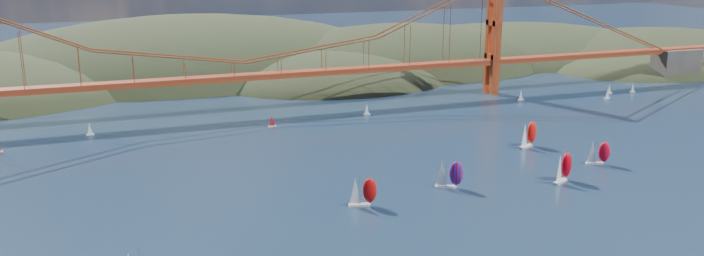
% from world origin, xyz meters
% --- Properties ---
extents(headlands, '(725.00, 225.00, 96.00)m').
position_xyz_m(headlands, '(44.95, 278.29, -12.46)').
color(headlands, black).
rests_on(headlands, ground).
extents(bridge, '(552.00, 12.00, 55.00)m').
position_xyz_m(bridge, '(-1.75, 180.00, 32.23)').
color(bridge, maroon).
rests_on(bridge, ground).
extents(racer_0, '(8.05, 4.27, 9.03)m').
position_xyz_m(racer_0, '(8.04, 60.58, 4.27)').
color(racer_0, white).
rests_on(racer_0, ground).
extents(racer_1, '(8.87, 6.57, 9.99)m').
position_xyz_m(racer_1, '(72.07, 58.54, 4.72)').
color(racer_1, silver).
rests_on(racer_1, ground).
extents(racer_2, '(7.72, 5.17, 8.64)m').
position_xyz_m(racer_2, '(93.78, 69.37, 4.08)').
color(racer_2, white).
rests_on(racer_2, ground).
extents(racer_3, '(9.03, 6.23, 10.11)m').
position_xyz_m(racer_3, '(83.72, 94.29, 4.78)').
color(racer_3, silver).
rests_on(racer_3, ground).
extents(racer_rwb, '(8.38, 6.08, 9.42)m').
position_xyz_m(racer_rwb, '(37.22, 65.63, 4.45)').
color(racer_rwb, white).
rests_on(racer_rwb, ground).
extents(distant_boat_3, '(3.00, 2.00, 4.70)m').
position_xyz_m(distant_boat_3, '(-63.11, 164.14, 2.41)').
color(distant_boat_3, silver).
rests_on(distant_boat_3, ground).
extents(distant_boat_4, '(3.00, 2.00, 4.70)m').
position_xyz_m(distant_boat_4, '(124.82, 161.25, 2.41)').
color(distant_boat_4, silver).
rests_on(distant_boat_4, ground).
extents(distant_boat_5, '(3.00, 2.00, 4.70)m').
position_xyz_m(distant_boat_5, '(164.73, 150.10, 2.41)').
color(distant_boat_5, silver).
rests_on(distant_boat_5, ground).
extents(distant_boat_6, '(3.00, 2.00, 4.70)m').
position_xyz_m(distant_boat_6, '(173.25, 158.95, 2.41)').
color(distant_boat_6, silver).
rests_on(distant_boat_6, ground).
extents(distant_boat_7, '(3.00, 2.00, 4.70)m').
position_xyz_m(distant_boat_7, '(186.11, 157.59, 2.41)').
color(distant_boat_7, silver).
rests_on(distant_boat_7, ground).
extents(distant_boat_8, '(3.00, 2.00, 4.70)m').
position_xyz_m(distant_boat_8, '(47.08, 158.55, 2.41)').
color(distant_boat_8, silver).
rests_on(distant_boat_8, ground).
extents(distant_boat_9, '(3.00, 2.00, 4.70)m').
position_xyz_m(distant_boat_9, '(4.63, 152.66, 2.41)').
color(distant_boat_9, silver).
rests_on(distant_boat_9, ground).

